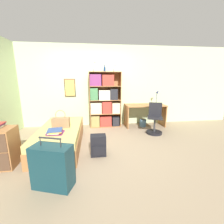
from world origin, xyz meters
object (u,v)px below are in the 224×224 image
at_px(bottle_clear, 115,69).
at_px(bottle_green, 95,68).
at_px(waste_bin, 143,123).
at_px(desk_chair, 155,123).
at_px(handbag, 61,122).
at_px(suitcase, 53,167).
at_px(desk_lamp, 157,95).
at_px(bookcase, 104,102).
at_px(backpack, 98,145).
at_px(bottle_brown, 105,69).
at_px(book_stack_on_bed, 55,132).
at_px(bed, 61,137).
at_px(desk, 145,111).

bearing_deg(bottle_clear, bottle_green, -176.10).
bearing_deg(waste_bin, desk_chair, -78.51).
bearing_deg(bottle_clear, handbag, -135.29).
relative_size(suitcase, desk_lamp, 1.60).
distance_m(bottle_green, desk_lamp, 2.16).
height_order(bookcase, backpack, bookcase).
distance_m(suitcase, bottle_brown, 3.30).
bearing_deg(book_stack_on_bed, backpack, -9.64).
distance_m(bed, bottle_brown, 2.41).
distance_m(handbag, waste_bin, 2.69).
xyz_separation_m(bookcase, waste_bin, (1.26, -0.19, -0.71)).
bearing_deg(bottle_clear, book_stack_on_bed, -129.47).
xyz_separation_m(bookcase, backpack, (-0.27, -1.91, -0.61)).
distance_m(suitcase, desk, 3.49).
height_order(bottle_green, waste_bin, bottle_green).
bearing_deg(backpack, bottle_clear, 72.16).
relative_size(desk, desk_chair, 1.46).
height_order(bed, suitcase, suitcase).
distance_m(bottle_clear, desk, 1.65).
distance_m(bottle_brown, waste_bin, 2.13).
bearing_deg(waste_bin, book_stack_on_bed, -146.61).
xyz_separation_m(bed, bottle_clear, (1.49, 1.42, 1.60)).
xyz_separation_m(bottle_green, desk_lamp, (2.00, -0.13, -0.83)).
relative_size(bed, desk_chair, 2.15).
bearing_deg(desk_chair, backpack, -146.75).
height_order(desk, waste_bin, desk).
relative_size(bottle_brown, desk_chair, 0.23).
bearing_deg(desk_chair, suitcase, -140.53).
xyz_separation_m(bed, desk_chair, (2.52, 0.55, 0.06)).
distance_m(bed, waste_bin, 2.67).
distance_m(bookcase, desk_lamp, 1.75).
xyz_separation_m(desk_lamp, waste_bin, (-0.47, -0.06, -0.93)).
distance_m(handbag, bottle_clear, 2.39).
distance_m(bed, desk, 2.77).
xyz_separation_m(desk, backpack, (-1.61, -1.79, -0.29)).
xyz_separation_m(bed, book_stack_on_bed, (-0.01, -0.40, 0.28)).
bearing_deg(bottle_brown, waste_bin, -9.03).
xyz_separation_m(bottle_clear, backpack, (-0.63, -1.96, -1.62)).
bearing_deg(suitcase, handbag, 95.68).
height_order(bottle_brown, desk_chair, bottle_brown).
bearing_deg(bookcase, handbag, -128.15).
relative_size(desk_lamp, waste_bin, 2.11).
height_order(book_stack_on_bed, bottle_brown, bottle_brown).
bearing_deg(backpack, desk, 48.05).
xyz_separation_m(book_stack_on_bed, desk, (2.47, 1.64, 0.00)).
relative_size(book_stack_on_bed, desk, 0.28).
bearing_deg(waste_bin, bed, -153.65).
height_order(bottle_green, desk_chair, bottle_green).
xyz_separation_m(bottle_brown, bottle_clear, (0.33, 0.04, -0.01)).
height_order(suitcase, bottle_clear, bottle_clear).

